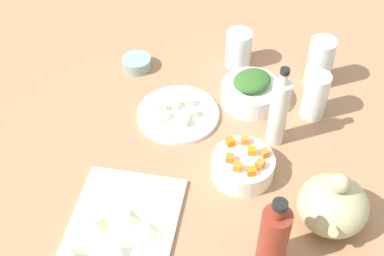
% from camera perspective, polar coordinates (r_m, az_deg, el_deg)
% --- Properties ---
extents(tabletop, '(1.90, 1.90, 0.03)m').
position_cam_1_polar(tabletop, '(1.33, 0.00, -1.95)').
color(tabletop, '#A47352').
rests_on(tabletop, ground).
extents(cutting_board, '(0.30, 0.24, 0.01)m').
position_cam_1_polar(cutting_board, '(1.17, -7.46, -10.41)').
color(cutting_board, silver).
rests_on(cutting_board, tabletop).
extents(plate_tofu, '(0.21, 0.21, 0.01)m').
position_cam_1_polar(plate_tofu, '(1.38, -1.50, 1.49)').
color(plate_tofu, white).
rests_on(plate_tofu, tabletop).
extents(bowl_greens, '(0.15, 0.15, 0.06)m').
position_cam_1_polar(bowl_greens, '(1.41, 6.30, 3.69)').
color(bowl_greens, white).
rests_on(bowl_greens, tabletop).
extents(bowl_carrots, '(0.15, 0.15, 0.05)m').
position_cam_1_polar(bowl_carrots, '(1.24, 5.44, -4.09)').
color(bowl_carrots, white).
rests_on(bowl_carrots, tabletop).
extents(bowl_small_side, '(0.08, 0.08, 0.03)m').
position_cam_1_polar(bowl_small_side, '(1.53, -5.93, 6.93)').
color(bowl_small_side, '#849C9B').
rests_on(bowl_small_side, tabletop).
extents(teapot, '(0.17, 0.15, 0.15)m').
position_cam_1_polar(teapot, '(1.16, 14.85, -7.95)').
color(teapot, tan).
rests_on(teapot, tabletop).
extents(bottle_0, '(0.06, 0.06, 0.19)m').
position_cam_1_polar(bottle_0, '(1.06, 8.74, -11.46)').
color(bottle_0, maroon).
rests_on(bottle_0, tabletop).
extents(bottle_1, '(0.04, 0.04, 0.23)m').
position_cam_1_polar(bottle_1, '(1.27, 9.25, 1.75)').
color(bottle_1, silver).
rests_on(bottle_1, tabletop).
extents(drinking_glass_0, '(0.06, 0.06, 0.13)m').
position_cam_1_polar(drinking_glass_0, '(1.38, 13.07, 3.43)').
color(drinking_glass_0, white).
rests_on(drinking_glass_0, tabletop).
extents(drinking_glass_1, '(0.07, 0.07, 0.14)m').
position_cam_1_polar(drinking_glass_1, '(1.48, 13.54, 6.87)').
color(drinking_glass_1, white).
rests_on(drinking_glass_1, tabletop).
extents(drinking_glass_2, '(0.07, 0.07, 0.11)m').
position_cam_1_polar(drinking_glass_2, '(1.51, 5.00, 8.46)').
color(drinking_glass_2, white).
rests_on(drinking_glass_2, tabletop).
extents(carrot_cube_0, '(0.02, 0.02, 0.02)m').
position_cam_1_polar(carrot_cube_0, '(1.22, 6.40, -2.46)').
color(carrot_cube_0, orange).
rests_on(carrot_cube_0, bowl_carrots).
extents(carrot_cube_1, '(0.02, 0.02, 0.02)m').
position_cam_1_polar(carrot_cube_1, '(1.20, 7.27, -3.85)').
color(carrot_cube_1, orange).
rests_on(carrot_cube_1, bowl_carrots).
extents(carrot_cube_2, '(0.02, 0.02, 0.02)m').
position_cam_1_polar(carrot_cube_2, '(1.19, 4.86, -4.17)').
color(carrot_cube_2, orange).
rests_on(carrot_cube_2, bowl_carrots).
extents(carrot_cube_3, '(0.02, 0.02, 0.02)m').
position_cam_1_polar(carrot_cube_3, '(1.24, 5.67, -1.29)').
color(carrot_cube_3, orange).
rests_on(carrot_cube_3, bowl_carrots).
extents(carrot_cube_4, '(0.02, 0.02, 0.02)m').
position_cam_1_polar(carrot_cube_4, '(1.20, 4.05, -3.24)').
color(carrot_cube_4, orange).
rests_on(carrot_cube_4, bowl_carrots).
extents(carrot_cube_5, '(0.03, 0.03, 0.02)m').
position_cam_1_polar(carrot_cube_5, '(1.24, 4.09, -1.50)').
color(carrot_cube_5, orange).
rests_on(carrot_cube_5, bowl_carrots).
extents(carrot_cube_6, '(0.03, 0.03, 0.02)m').
position_cam_1_polar(carrot_cube_6, '(1.22, 7.79, -2.67)').
color(carrot_cube_6, orange).
rests_on(carrot_cube_6, bowl_carrots).
extents(carrot_cube_7, '(0.02, 0.02, 0.02)m').
position_cam_1_polar(carrot_cube_7, '(1.18, 6.30, -4.63)').
color(carrot_cube_7, orange).
rests_on(carrot_cube_7, bowl_carrots).
extents(chopped_greens_mound, '(0.14, 0.13, 0.03)m').
position_cam_1_polar(chopped_greens_mound, '(1.38, 6.45, 5.07)').
color(chopped_greens_mound, '#326226').
rests_on(chopped_greens_mound, bowl_greens).
extents(tofu_cube_0, '(0.03, 0.03, 0.02)m').
position_cam_1_polar(tofu_cube_0, '(1.35, -3.16, 1.32)').
color(tofu_cube_0, white).
rests_on(tofu_cube_0, plate_tofu).
extents(tofu_cube_1, '(0.03, 0.03, 0.02)m').
position_cam_1_polar(tofu_cube_1, '(1.38, -1.79, 2.60)').
color(tofu_cube_1, silver).
rests_on(tofu_cube_1, plate_tofu).
extents(tofu_cube_2, '(0.02, 0.02, 0.02)m').
position_cam_1_polar(tofu_cube_2, '(1.33, -0.97, 0.70)').
color(tofu_cube_2, white).
rests_on(tofu_cube_2, plate_tofu).
extents(tofu_cube_3, '(0.03, 0.03, 0.02)m').
position_cam_1_polar(tofu_cube_3, '(1.36, 0.00, 1.60)').
color(tofu_cube_3, '#F3EECA').
rests_on(tofu_cube_3, plate_tofu).
extents(tofu_cube_4, '(0.03, 0.03, 0.02)m').
position_cam_1_polar(tofu_cube_4, '(1.38, -3.30, 2.34)').
color(tofu_cube_4, white).
rests_on(tofu_cube_4, plate_tofu).
extents(tofu_cube_5, '(0.03, 0.03, 0.02)m').
position_cam_1_polar(tofu_cube_5, '(1.39, -0.34, 2.82)').
color(tofu_cube_5, white).
rests_on(tofu_cube_5, plate_tofu).
extents(dumpling_0, '(0.05, 0.05, 0.02)m').
position_cam_1_polar(dumpling_0, '(1.16, -6.78, -9.53)').
color(dumpling_0, beige).
rests_on(dumpling_0, cutting_board).
extents(dumpling_1, '(0.07, 0.07, 0.02)m').
position_cam_1_polar(dumpling_1, '(1.16, -10.46, -10.27)').
color(dumpling_1, beige).
rests_on(dumpling_1, cutting_board).
extents(dumpling_2, '(0.06, 0.06, 0.02)m').
position_cam_1_polar(dumpling_2, '(1.12, -7.73, -12.87)').
color(dumpling_2, beige).
rests_on(dumpling_2, cutting_board).
extents(dumpling_4, '(0.06, 0.06, 0.02)m').
position_cam_1_polar(dumpling_4, '(1.14, -4.67, -10.97)').
color(dumpling_4, beige).
rests_on(dumpling_4, cutting_board).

